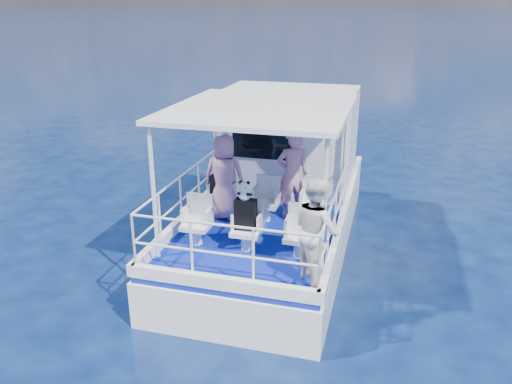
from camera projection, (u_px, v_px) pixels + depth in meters
The scene contains 20 objects.
ground at pixel (263, 266), 9.77m from camera, with size 2000.00×2000.00×0.00m, color #08143B.
hull at pixel (275, 244), 10.68m from camera, with size 3.00×7.00×1.60m, color white.
deck at pixel (275, 207), 10.38m from camera, with size 2.90×6.90×0.10m, color #0A198C.
cabin at pixel (289, 139), 11.15m from camera, with size 2.85×2.00×2.20m, color white.
canopy at pixel (261, 109), 8.50m from camera, with size 3.00×3.20×0.08m, color white.
canopy_posts at pixel (260, 173), 8.85m from camera, with size 2.77×2.97×2.20m.
railings at pixel (255, 211), 8.76m from camera, with size 2.84×3.59×1.00m, color white, non-canonical shape.
seat_port_fwd at pixel (221, 206), 9.80m from camera, with size 0.48×0.46×0.38m, color silver.
seat_center_fwd at pixel (266, 211), 9.57m from camera, with size 0.48×0.46×0.38m, color silver.
seat_stbd_fwd at pixel (312, 216), 9.35m from camera, with size 0.48×0.46×0.38m, color silver.
seat_port_aft at pixel (197, 234), 8.62m from camera, with size 0.48×0.46×0.38m, color silver.
seat_center_aft at pixel (247, 240), 8.40m from camera, with size 0.48×0.46×0.38m, color silver.
seat_stbd_aft at pixel (299, 246), 8.17m from camera, with size 0.48×0.46×0.38m, color silver.
passenger_port_fwd at pixel (224, 177), 9.47m from camera, with size 0.62×0.44×1.66m, color #C27E98.
passenger_stbd_fwd at pixel (293, 175), 9.53m from camera, with size 0.63×0.41×1.72m, color #BE7B91.
passenger_stbd_aft at pixel (316, 230), 7.31m from camera, with size 0.78×0.61×1.61m, color silver.
backpack_port at pixel (220, 187), 9.64m from camera, with size 0.35×0.20×0.46m, color black.
backpack_center at pixel (246, 214), 8.26m from camera, with size 0.35×0.20×0.53m, color black.
compact_camera at pixel (219, 174), 9.56m from camera, with size 0.10×0.06×0.06m, color black.
panda at pixel (244, 191), 8.09m from camera, with size 0.22×0.18×0.33m, color silver, non-canonical shape.
Camera 1 is at (2.16, -8.38, 4.77)m, focal length 35.00 mm.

